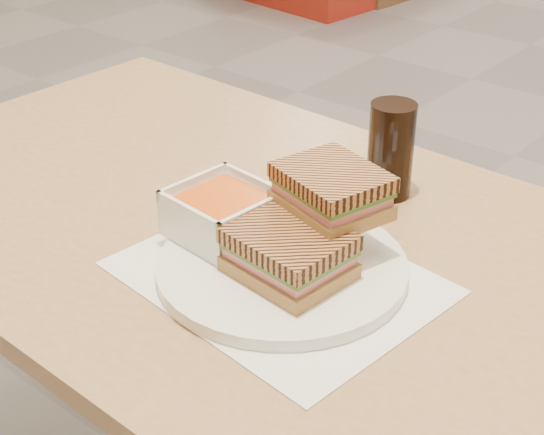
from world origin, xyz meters
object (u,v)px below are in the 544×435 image
Objects in this scene: main_table at (243,290)px; plate at (282,267)px; panini_lower at (289,253)px; soup_bowl at (223,215)px; cola_glass at (391,150)px.

plate is (0.12, -0.07, 0.12)m from main_table.
plate reaches higher than main_table.
soup_bowl is at bearing 171.24° from panini_lower.
soup_bowl is (0.03, -0.06, 0.16)m from main_table.
soup_bowl is (-0.10, 0.00, 0.03)m from plate.
soup_bowl reaches higher than panini_lower.
plate is 0.04m from panini_lower.
panini_lower reaches higher than main_table.
plate is 2.16× the size of panini_lower.
cola_glass reaches higher than panini_lower.
panini_lower is (0.02, -0.01, 0.04)m from plate.
main_table is 9.01× the size of cola_glass.
cola_glass reaches higher than plate.
soup_bowl reaches higher than plate.
cola_glass is (0.11, 0.19, 0.18)m from main_table.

